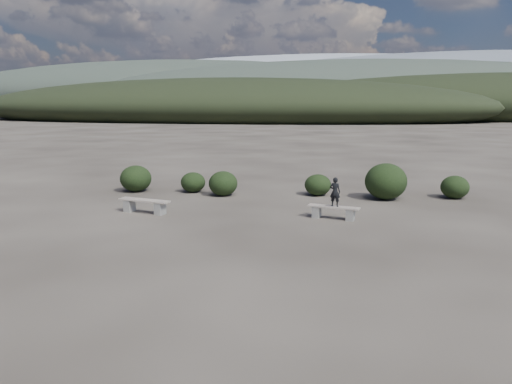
# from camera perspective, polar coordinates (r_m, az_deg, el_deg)

# --- Properties ---
(ground) EXTENTS (1200.00, 1200.00, 0.00)m
(ground) POSITION_cam_1_polar(r_m,az_deg,el_deg) (12.71, -2.02, -7.72)
(ground) COLOR #2C2722
(ground) RESTS_ON ground
(bench_left) EXTENTS (2.00, 0.79, 0.49)m
(bench_left) POSITION_cam_1_polar(r_m,az_deg,el_deg) (18.21, -12.63, -1.45)
(bench_left) COLOR slate
(bench_left) RESTS_ON ground
(bench_right) EXTENTS (1.80, 0.72, 0.44)m
(bench_right) POSITION_cam_1_polar(r_m,az_deg,el_deg) (17.09, 8.83, -2.19)
(bench_right) COLOR slate
(bench_right) RESTS_ON ground
(seated_person) EXTENTS (0.41, 0.31, 1.00)m
(seated_person) POSITION_cam_1_polar(r_m,az_deg,el_deg) (16.95, 9.02, 0.01)
(seated_person) COLOR black
(seated_person) RESTS_ON bench_right
(shrub_a) EXTENTS (1.07, 1.07, 0.88)m
(shrub_a) POSITION_cam_1_polar(r_m,az_deg,el_deg) (22.03, -7.21, 1.12)
(shrub_a) COLOR black
(shrub_a) RESTS_ON ground
(shrub_b) EXTENTS (1.22, 1.22, 1.04)m
(shrub_b) POSITION_cam_1_polar(r_m,az_deg,el_deg) (21.06, -3.78, 0.98)
(shrub_b) COLOR black
(shrub_b) RESTS_ON ground
(shrub_c) EXTENTS (1.13, 1.13, 0.90)m
(shrub_c) POSITION_cam_1_polar(r_m,az_deg,el_deg) (21.25, 7.08, 0.81)
(shrub_c) COLOR black
(shrub_c) RESTS_ON ground
(shrub_d) EXTENTS (1.68, 1.68, 1.47)m
(shrub_d) POSITION_cam_1_polar(r_m,az_deg,el_deg) (20.88, 14.62, 1.18)
(shrub_d) COLOR black
(shrub_d) RESTS_ON ground
(shrub_e) EXTENTS (1.13, 1.13, 0.95)m
(shrub_e) POSITION_cam_1_polar(r_m,az_deg,el_deg) (21.98, 21.78, 0.52)
(shrub_e) COLOR black
(shrub_e) RESTS_ON ground
(shrub_f) EXTENTS (1.37, 1.37, 1.16)m
(shrub_f) POSITION_cam_1_polar(r_m,az_deg,el_deg) (22.62, -13.58, 1.51)
(shrub_f) COLOR black
(shrub_f) RESTS_ON ground
(mountain_ridges) EXTENTS (500.00, 400.00, 56.00)m
(mountain_ridges) POSITION_cam_1_polar(r_m,az_deg,el_deg) (351.03, 9.92, 11.31)
(mountain_ridges) COLOR black
(mountain_ridges) RESTS_ON ground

